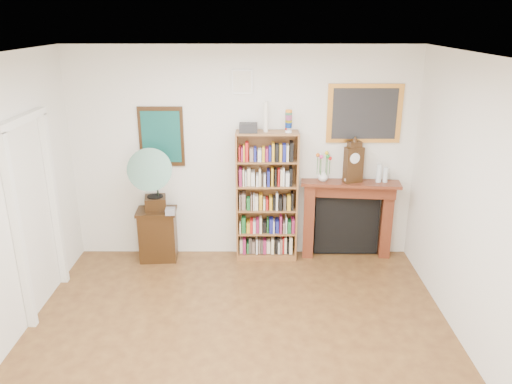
# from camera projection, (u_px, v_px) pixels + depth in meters

# --- Properties ---
(room) EXTENTS (4.51, 5.01, 2.81)m
(room) POSITION_uv_depth(u_px,v_px,m) (235.00, 234.00, 4.17)
(room) COLOR #4C2C17
(room) RESTS_ON ground
(door_casing) EXTENTS (0.08, 1.02, 2.17)m
(door_casing) POSITION_uv_depth(u_px,v_px,m) (35.00, 199.00, 5.36)
(door_casing) COLOR white
(door_casing) RESTS_ON left_wall
(teal_poster) EXTENTS (0.58, 0.04, 0.78)m
(teal_poster) POSITION_uv_depth(u_px,v_px,m) (161.00, 137.00, 6.43)
(teal_poster) COLOR black
(teal_poster) RESTS_ON back_wall
(small_picture) EXTENTS (0.26, 0.04, 0.30)m
(small_picture) POSITION_uv_depth(u_px,v_px,m) (242.00, 82.00, 6.19)
(small_picture) COLOR white
(small_picture) RESTS_ON back_wall
(gilt_painting) EXTENTS (0.95, 0.04, 0.75)m
(gilt_painting) POSITION_uv_depth(u_px,v_px,m) (364.00, 114.00, 6.32)
(gilt_painting) COLOR #CE8835
(gilt_painting) RESTS_ON back_wall
(bookshelf) EXTENTS (0.80, 0.28, 2.01)m
(bookshelf) POSITION_uv_depth(u_px,v_px,m) (267.00, 190.00, 6.52)
(bookshelf) COLOR brown
(bookshelf) RESTS_ON floor
(side_cabinet) EXTENTS (0.54, 0.41, 0.71)m
(side_cabinet) POSITION_uv_depth(u_px,v_px,m) (158.00, 235.00, 6.69)
(side_cabinet) COLOR black
(side_cabinet) RESTS_ON floor
(fireplace) EXTENTS (1.31, 0.43, 1.08)m
(fireplace) POSITION_uv_depth(u_px,v_px,m) (348.00, 212.00, 6.69)
(fireplace) COLOR #471F10
(fireplace) RESTS_ON floor
(gramophone) EXTENTS (0.65, 0.76, 0.89)m
(gramophone) POSITION_uv_depth(u_px,v_px,m) (151.00, 176.00, 6.31)
(gramophone) COLOR black
(gramophone) RESTS_ON side_cabinet
(cd_stack) EXTENTS (0.12, 0.12, 0.08)m
(cd_stack) POSITION_uv_depth(u_px,v_px,m) (170.00, 211.00, 6.42)
(cd_stack) COLOR #A9A8B4
(cd_stack) RESTS_ON side_cabinet
(mantel_clock) EXTENTS (0.26, 0.19, 0.54)m
(mantel_clock) POSITION_uv_depth(u_px,v_px,m) (354.00, 163.00, 6.40)
(mantel_clock) COLOR black
(mantel_clock) RESTS_ON fireplace
(flower_vase) EXTENTS (0.16, 0.16, 0.14)m
(flower_vase) POSITION_uv_depth(u_px,v_px,m) (323.00, 176.00, 6.50)
(flower_vase) COLOR silver
(flower_vase) RESTS_ON fireplace
(teacup) EXTENTS (0.11, 0.11, 0.07)m
(teacup) POSITION_uv_depth(u_px,v_px,m) (348.00, 180.00, 6.44)
(teacup) COLOR silver
(teacup) RESTS_ON fireplace
(bottle_left) EXTENTS (0.07, 0.07, 0.24)m
(bottle_left) POSITION_uv_depth(u_px,v_px,m) (379.00, 173.00, 6.45)
(bottle_left) COLOR silver
(bottle_left) RESTS_ON fireplace
(bottle_right) EXTENTS (0.06, 0.06, 0.20)m
(bottle_right) POSITION_uv_depth(u_px,v_px,m) (386.00, 175.00, 6.45)
(bottle_right) COLOR silver
(bottle_right) RESTS_ON fireplace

